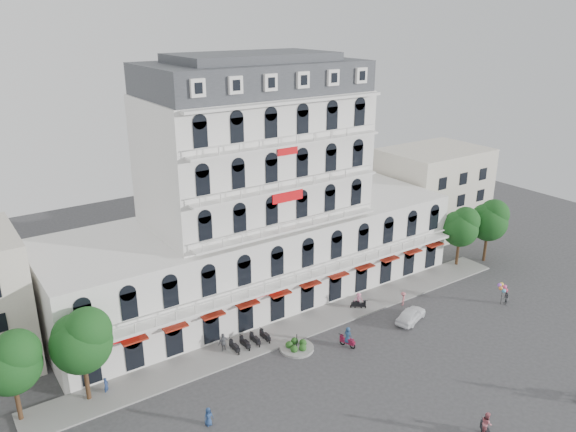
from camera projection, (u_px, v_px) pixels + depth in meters
The scene contains 19 objects.
ground at pixel (364, 370), 48.98m from camera, with size 120.00×120.00×0.00m, color #38383A.
sidewalk at pixel (304, 325), 55.95m from camera, with size 53.00×4.00×0.16m, color gray.
main_building at pixel (255, 207), 59.59m from camera, with size 45.00×15.00×25.80m.
flank_building_east at pixel (432, 191), 78.40m from camera, with size 14.00×10.00×12.00m, color beige.
traffic_island at pixel (297, 347), 51.97m from camera, with size 3.20×3.20×1.60m.
parked_scooter_row at pixel (250, 347), 52.46m from camera, with size 4.40×1.80×1.10m, color black, non-canonical shape.
tree_west_outer at pixel (11, 361), 41.17m from camera, with size 4.50×4.48×7.76m.
tree_west_inner at pixel (81, 339), 43.32m from camera, with size 4.76×4.76×8.25m.
tree_east_inner at pixel (461, 226), 67.72m from camera, with size 4.40×4.37×7.57m.
tree_east_outer at pixel (489, 219), 68.95m from camera, with size 4.65×4.65×8.05m.
parked_car at pixel (411, 315), 56.61m from camera, with size 1.72×4.27×1.46m, color white.
rider_southwest at pixel (487, 425), 40.76m from camera, with size 1.14×1.47×2.28m.
rider_east at pixel (348, 337), 52.14m from camera, with size 0.83×1.64×2.06m.
rider_center at pixel (358, 301), 58.78m from camera, with size 1.42×1.20×1.95m.
pedestrian_left at pixel (208, 417), 42.23m from camera, with size 0.74×0.48×1.52m, color navy.
pedestrian_mid at pixel (223, 343), 51.40m from camera, with size 1.10×0.46×1.88m, color slate.
pedestrian_right at pixel (403, 299), 59.73m from camera, with size 0.99×0.57×1.53m, color #C1666E.
pedestrian_far at pixel (106, 386), 45.74m from camera, with size 0.54×0.36×1.49m, color navy.
balloon_vendor at pixel (504, 293), 59.66m from camera, with size 1.38×1.26×2.45m.
Camera 1 is at (-28.90, -30.53, 29.30)m, focal length 35.00 mm.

